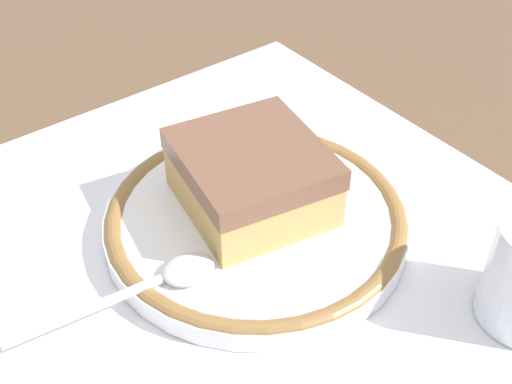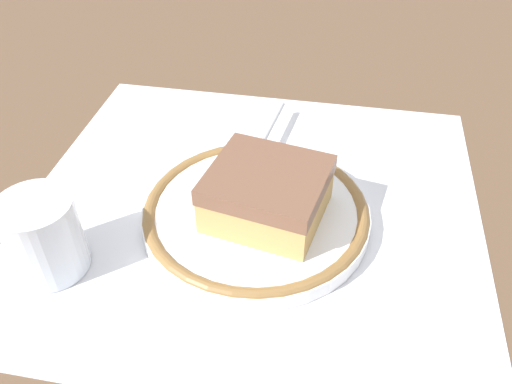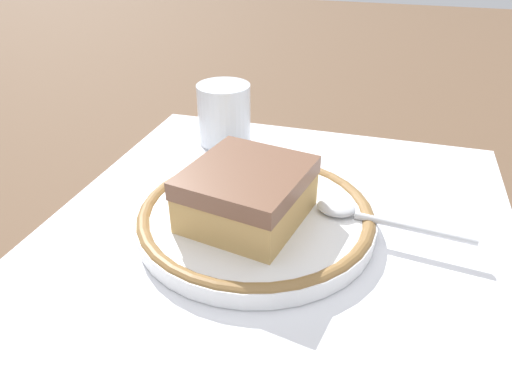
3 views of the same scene
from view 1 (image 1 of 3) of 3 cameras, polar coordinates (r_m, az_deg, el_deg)
ground_plane at (r=0.46m, az=-1.25°, el=-4.87°), size 2.40×2.40×0.00m
placemat at (r=0.46m, az=-1.25°, el=-4.80°), size 0.43×0.41×0.00m
plate at (r=0.47m, az=-0.00°, el=-2.37°), size 0.21×0.21×0.02m
cake_slice at (r=0.46m, az=-0.36°, el=1.28°), size 0.11×0.11×0.05m
spoon at (r=0.42m, az=-8.18°, el=-7.48°), size 0.03×0.13×0.01m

